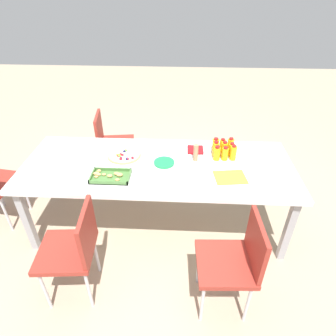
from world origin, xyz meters
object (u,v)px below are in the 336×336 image
(juice_bottle_2, at_px, (215,145))
(paper_folder, at_px, (230,177))
(chair_far_left, at_px, (236,259))
(fruit_pizza, at_px, (124,155))
(juice_bottle_4, at_px, (224,149))
(juice_bottle_6, at_px, (233,153))
(chair_far_right, at_px, (74,246))
(snack_tray, at_px, (110,176))
(napkin_stack, at_px, (195,150))
(juice_bottle_8, at_px, (217,153))
(juice_bottle_7, at_px, (225,154))
(party_table, at_px, (158,169))
(juice_bottle_0, at_px, (230,145))
(chair_near_right, at_px, (110,141))
(cardboard_tube, at_px, (196,153))
(juice_bottle_1, at_px, (222,145))
(plate_stack, at_px, (164,163))
(juice_bottle_3, at_px, (231,150))
(juice_bottle_5, at_px, (216,149))

(juice_bottle_2, relative_size, paper_folder, 0.53)
(chair_far_left, distance_m, fruit_pizza, 1.35)
(chair_far_left, distance_m, juice_bottle_4, 1.05)
(juice_bottle_6, height_order, fruit_pizza, juice_bottle_6)
(chair_far_right, relative_size, snack_tray, 2.54)
(chair_far_left, distance_m, napkin_stack, 1.14)
(snack_tray, bearing_deg, fruit_pizza, -99.78)
(napkin_stack, bearing_deg, chair_far_left, 103.72)
(juice_bottle_8, bearing_deg, chair_far_left, 94.70)
(juice_bottle_7, bearing_deg, juice_bottle_4, -90.82)
(party_table, distance_m, juice_bottle_0, 0.73)
(chair_near_right, distance_m, snack_tray, 1.09)
(chair_near_right, distance_m, cardboard_tube, 1.26)
(juice_bottle_8, bearing_deg, juice_bottle_1, -113.27)
(fruit_pizza, distance_m, plate_stack, 0.40)
(fruit_pizza, xyz_separation_m, cardboard_tube, (-0.66, 0.04, 0.07))
(cardboard_tube, bearing_deg, juice_bottle_7, -173.91)
(juice_bottle_4, xyz_separation_m, juice_bottle_7, (0.00, 0.07, -0.01))
(party_table, relative_size, juice_bottle_4, 16.57)
(juice_bottle_3, relative_size, juice_bottle_7, 1.03)
(chair_far_right, xyz_separation_m, juice_bottle_7, (-1.15, -0.89, 0.29))
(juice_bottle_0, bearing_deg, juice_bottle_2, -2.71)
(juice_bottle_6, bearing_deg, paper_folder, 78.89)
(chair_near_right, bearing_deg, plate_stack, 33.28)
(juice_bottle_3, height_order, juice_bottle_8, juice_bottle_8)
(juice_bottle_0, height_order, snack_tray, juice_bottle_0)
(juice_bottle_5, bearing_deg, cardboard_tube, 28.47)
(juice_bottle_2, xyz_separation_m, napkin_stack, (0.19, 0.01, -0.05))
(juice_bottle_4, bearing_deg, paper_folder, 92.76)
(juice_bottle_7, relative_size, paper_folder, 0.51)
(chair_far_right, xyz_separation_m, snack_tray, (-0.17, -0.55, 0.24))
(chair_far_right, relative_size, fruit_pizza, 2.66)
(juice_bottle_2, bearing_deg, juice_bottle_8, 89.52)
(juice_bottle_0, xyz_separation_m, plate_stack, (0.62, 0.24, -0.06))
(juice_bottle_4, bearing_deg, juice_bottle_8, 45.60)
(juice_bottle_2, bearing_deg, chair_near_right, -25.22)
(juice_bottle_2, bearing_deg, party_table, 26.32)
(chair_far_right, height_order, juice_bottle_8, juice_bottle_8)
(juice_bottle_0, height_order, juice_bottle_7, juice_bottle_0)
(party_table, xyz_separation_m, juice_bottle_7, (-0.61, -0.11, 0.12))
(juice_bottle_5, bearing_deg, juice_bottle_0, -153.09)
(cardboard_tube, bearing_deg, chair_far_left, 106.55)
(chair_far_right, bearing_deg, plate_stack, -42.13)
(snack_tray, xyz_separation_m, plate_stack, (-0.44, -0.24, -0.00))
(party_table, height_order, paper_folder, paper_folder)
(juice_bottle_8, distance_m, plate_stack, 0.49)
(fruit_pizza, relative_size, napkin_stack, 2.08)
(juice_bottle_0, height_order, cardboard_tube, cardboard_tube)
(juice_bottle_4, xyz_separation_m, juice_bottle_8, (0.08, 0.08, -0.00))
(juice_bottle_3, bearing_deg, chair_near_right, -25.91)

